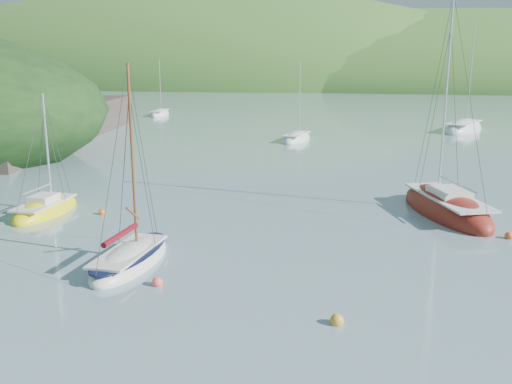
% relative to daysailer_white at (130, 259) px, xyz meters
% --- Properties ---
extents(ground, '(700.00, 700.00, 0.00)m').
position_rel_daysailer_white_xyz_m(ground, '(4.28, -3.59, -0.21)').
color(ground, '#71939D').
rests_on(ground, ground).
extents(shoreline_hills, '(690.00, 135.00, 56.00)m').
position_rel_daysailer_white_xyz_m(shoreline_hills, '(-5.38, 168.84, -0.21)').
color(shoreline_hills, '#2B5F24').
rests_on(shoreline_hills, ground).
extents(daysailer_white, '(2.28, 5.89, 8.99)m').
position_rel_daysailer_white_xyz_m(daysailer_white, '(0.00, 0.00, 0.00)').
color(daysailer_white, silver).
rests_on(daysailer_white, ground).
extents(sloop_red, '(6.02, 9.21, 12.90)m').
position_rel_daysailer_white_xyz_m(sloop_red, '(13.85, 11.30, 0.02)').
color(sloop_red, maroon).
rests_on(sloop_red, ground).
extents(sailboat_yellow, '(2.20, 5.49, 7.28)m').
position_rel_daysailer_white_xyz_m(sailboat_yellow, '(-8.10, 6.31, -0.04)').
color(sailboat_yellow, yellow).
rests_on(sailboat_yellow, ground).
extents(distant_sloop_a, '(3.07, 6.37, 8.72)m').
position_rel_daysailer_white_xyz_m(distant_sloop_a, '(1.29, 36.88, -0.05)').
color(distant_sloop_a, silver).
rests_on(distant_sloop_a, ground).
extents(distant_sloop_b, '(6.45, 9.62, 12.97)m').
position_rel_daysailer_white_xyz_m(distant_sloop_b, '(19.02, 48.74, 0.00)').
color(distant_sloop_b, silver).
rests_on(distant_sloop_b, ground).
extents(distant_sloop_c, '(2.75, 6.31, 8.75)m').
position_rel_daysailer_white_xyz_m(distant_sloop_c, '(-22.18, 57.17, -0.05)').
color(distant_sloop_c, silver).
rests_on(distant_sloop_c, ground).
extents(mooring_buoys, '(21.75, 11.42, 0.47)m').
position_rel_daysailer_white_xyz_m(mooring_buoys, '(6.33, 1.37, -0.09)').
color(mooring_buoys, gold).
rests_on(mooring_buoys, ground).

